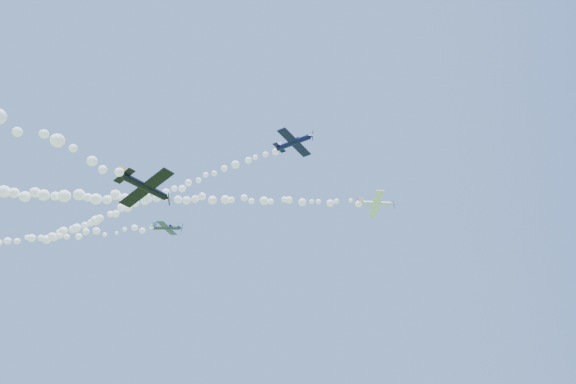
% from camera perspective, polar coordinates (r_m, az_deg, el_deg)
% --- Properties ---
extents(plane_white, '(7.36, 7.59, 2.39)m').
position_cam_1_polar(plane_white, '(93.77, 10.38, -1.34)').
color(plane_white, white).
extents(smoke_trail_white, '(64.62, 23.22, 3.09)m').
position_cam_1_polar(smoke_trail_white, '(91.81, -12.06, -0.78)').
color(smoke_trail_white, white).
extents(plane_navy, '(7.44, 7.87, 2.37)m').
position_cam_1_polar(plane_navy, '(79.77, 0.76, 5.92)').
color(plane_navy, '#0C0C35').
extents(smoke_trail_navy, '(66.16, 26.47, 2.94)m').
position_cam_1_polar(smoke_trail_navy, '(102.51, -16.87, -1.11)').
color(smoke_trail_navy, white).
extents(plane_grey, '(6.40, 6.78, 2.47)m').
position_cam_1_polar(plane_grey, '(94.69, -14.15, -4.13)').
color(plane_grey, '#343D4D').
extents(smoke_trail_grey, '(67.22, 7.21, 2.97)m').
position_cam_1_polar(smoke_trail_grey, '(113.40, -31.00, -5.08)').
color(smoke_trail_grey, white).
extents(plane_black, '(7.63, 7.39, 2.66)m').
position_cam_1_polar(plane_black, '(59.26, -16.48, 0.54)').
color(plane_black, black).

